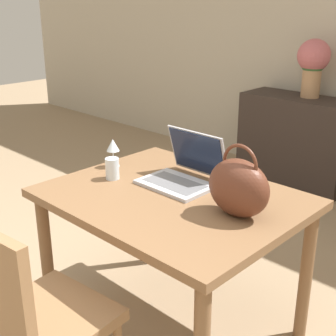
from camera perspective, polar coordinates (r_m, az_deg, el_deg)
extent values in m
cube|color=brown|center=(2.13, 0.60, -3.73)|extent=(1.12, 0.88, 0.04)
cylinder|color=brown|center=(2.44, -14.55, -10.76)|extent=(0.06, 0.06, 0.69)
cylinder|color=brown|center=(2.85, -1.50, -5.32)|extent=(0.06, 0.06, 0.69)
cylinder|color=brown|center=(2.34, 16.46, -12.46)|extent=(0.06, 0.06, 0.69)
cube|color=olive|center=(1.91, -14.54, -17.53)|extent=(0.48, 0.48, 0.05)
cylinder|color=olive|center=(2.25, -13.20, -18.00)|extent=(0.04, 0.04, 0.40)
cube|color=#332823|center=(4.25, 15.34, 3.29)|extent=(0.97, 0.40, 0.77)
cube|color=#ADADB2|center=(2.22, 0.92, -1.98)|extent=(0.34, 0.24, 0.02)
cube|color=slate|center=(2.21, 0.82, -1.82)|extent=(0.29, 0.15, 0.00)
cube|color=#ADADB2|center=(2.29, 3.66, 1.88)|extent=(0.34, 0.07, 0.23)
cube|color=#19233D|center=(2.28, 3.54, 1.89)|extent=(0.31, 0.07, 0.21)
cylinder|color=silver|center=(2.30, -6.81, -0.07)|extent=(0.07, 0.07, 0.11)
cylinder|color=silver|center=(2.48, -6.63, 0.24)|extent=(0.06, 0.06, 0.01)
cylinder|color=silver|center=(2.47, -6.67, 1.20)|extent=(0.01, 0.01, 0.08)
cone|color=silver|center=(2.44, -6.74, 2.81)|extent=(0.07, 0.07, 0.06)
ellipsoid|color=#592D1E|center=(1.90, 8.59, -2.41)|extent=(0.28, 0.17, 0.24)
torus|color=#592D1E|center=(1.87, 8.76, 0.49)|extent=(0.17, 0.01, 0.17)
cylinder|color=tan|center=(4.14, 17.04, 9.91)|extent=(0.15, 0.15, 0.24)
sphere|color=#3D6B38|center=(4.12, 17.28, 12.22)|extent=(0.20, 0.20, 0.20)
sphere|color=#C6666B|center=(4.11, 17.36, 12.97)|extent=(0.27, 0.27, 0.27)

